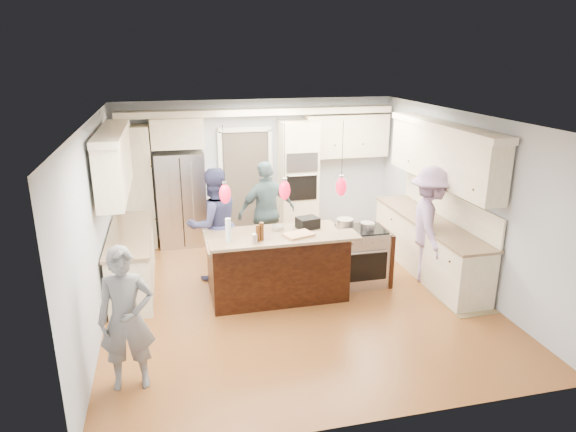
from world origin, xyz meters
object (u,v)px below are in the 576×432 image
Objects in this scene: kitchen_island at (276,264)px; person_bar_end at (126,319)px; person_far_left at (214,224)px; refrigerator at (181,199)px; island_range at (361,256)px.

person_bar_end is at bearing -137.64° from kitchen_island.
kitchen_island is at bearing 119.35° from person_far_left.
refrigerator is 1.09× the size of person_bar_end.
island_range is (1.41, 0.08, -0.03)m from kitchen_island.
refrigerator is at bearing 81.32° from person_bar_end.
person_far_left reaches higher than kitchen_island.
person_far_left reaches higher than island_range.
island_range is (2.71, -2.49, -0.44)m from refrigerator.
kitchen_island is 1.27× the size of person_bar_end.
person_bar_end is at bearing -150.62° from island_range.
person_far_left is at bearing 66.72° from person_bar_end.
person_far_left is at bearing 162.25° from island_range.
island_range is 2.42m from person_far_left.
kitchen_island is 1.41m from island_range.
refrigerator is 2.91m from kitchen_island.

